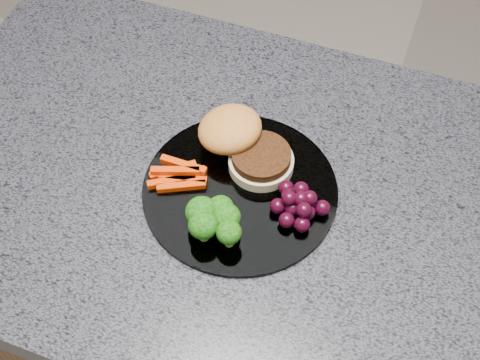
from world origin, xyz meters
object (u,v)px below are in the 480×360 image
plate (240,190)px  burger (241,142)px  island_cabinet (301,349)px  grape_bunch (298,204)px

plate → burger: burger is taller
island_cabinet → grape_bunch: grape_bunch is taller
island_cabinet → plate: (-0.12, -0.01, 0.47)m
island_cabinet → burger: 0.52m
island_cabinet → grape_bunch: 0.49m
plate → grape_bunch: 0.08m
island_cabinet → grape_bunch: size_ratio=15.94×
burger → plate: bearing=-56.6°
island_cabinet → burger: bearing=160.0°
plate → burger: (-0.02, 0.06, 0.02)m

